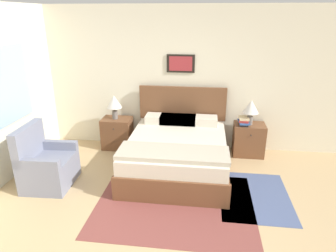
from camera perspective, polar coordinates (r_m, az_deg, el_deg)
ground_plane at (r=3.61m, az=-0.60°, el=-21.70°), size 16.00×16.00×0.00m
wall_back at (r=5.56m, az=3.35°, el=8.80°), size 7.57×0.09×2.60m
wall_left at (r=5.14m, az=-28.67°, el=5.38°), size 0.08×5.15×2.60m
area_rug_main at (r=4.20m, az=1.28°, el=-14.67°), size 2.11×1.67×0.01m
area_rug_bedside at (r=4.54m, az=16.14°, el=-12.62°), size 0.97×1.29×0.01m
bed at (r=4.90m, az=1.77°, el=-4.85°), size 1.60×1.95×1.19m
armchair at (r=4.85m, az=-22.14°, el=-6.99°), size 0.68×0.78×0.93m
nightstand_near_window at (r=5.81m, az=-9.63°, el=-1.33°), size 0.54×0.43×0.59m
nightstand_by_door at (r=5.63m, az=15.09°, el=-2.49°), size 0.54×0.43×0.59m
table_lamp_near_window at (r=5.61m, az=-10.21°, el=4.39°), size 0.28×0.28×0.45m
table_lamp_by_door at (r=5.41m, az=15.52°, el=3.38°), size 0.28×0.28×0.45m
book_thick_bottom at (r=5.46m, az=14.17°, el=0.41°), size 0.15×0.24×0.04m
book_hardcover_middle at (r=5.45m, az=14.20°, el=0.74°), size 0.19×0.29×0.03m
book_novel_upper at (r=5.44m, az=14.23°, el=1.09°), size 0.18×0.25×0.04m
book_slim_near_top at (r=5.43m, az=14.27°, el=1.47°), size 0.17×0.23×0.03m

